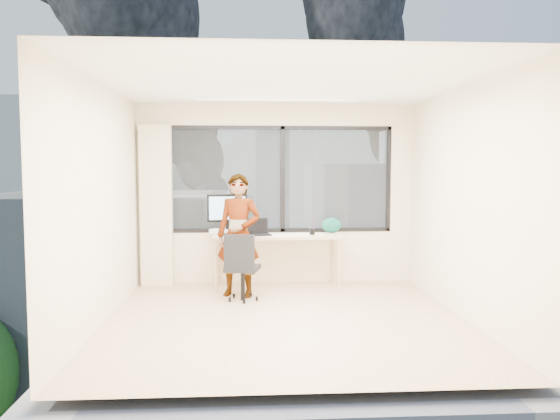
{
  "coord_description": "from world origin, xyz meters",
  "views": [
    {
      "loc": [
        -0.42,
        -5.89,
        1.69
      ],
      "look_at": [
        0.0,
        1.0,
        1.15
      ],
      "focal_mm": 34.55,
      "sensor_mm": 36.0,
      "label": 1
    }
  ],
  "objects": [
    {
      "name": "smoke_plume_b",
      "position": [
        55.0,
        170.0,
        27.0
      ],
      "size": [
        30.0,
        18.0,
        70.0
      ],
      "primitive_type": null,
      "color": "black",
      "rests_on": "exterior_ground"
    },
    {
      "name": "game_console",
      "position": [
        -0.8,
        1.84,
        0.78
      ],
      "size": [
        0.33,
        0.3,
        0.07
      ],
      "primitive_type": "cube",
      "rotation": [
        0.0,
        0.0,
        -0.3
      ],
      "color": "white",
      "rests_on": "desk"
    },
    {
      "name": "monitor",
      "position": [
        -0.71,
        1.79,
        1.04
      ],
      "size": [
        0.59,
        0.21,
        0.58
      ],
      "primitive_type": null,
      "rotation": [
        0.0,
        0.0,
        0.15
      ],
      "color": "black",
      "rests_on": "desk"
    },
    {
      "name": "wall_front",
      "position": [
        0.0,
        -2.0,
        1.3
      ],
      "size": [
        4.0,
        0.01,
        2.6
      ],
      "primitive_type": "cube",
      "color": "#F5E4BD",
      "rests_on": "ground"
    },
    {
      "name": "ceiling",
      "position": [
        0.0,
        0.0,
        2.6
      ],
      "size": [
        4.0,
        4.0,
        0.01
      ],
      "primitive_type": "cube",
      "color": "white",
      "rests_on": "ground"
    },
    {
      "name": "tree_c",
      "position": [
        22.0,
        40.0,
        -9.0
      ],
      "size": [
        8.4,
        8.4,
        10.0
      ],
      "primitive_type": null,
      "color": "#29521B",
      "rests_on": "exterior_ground"
    },
    {
      "name": "exterior_ground",
      "position": [
        0.0,
        120.0,
        -14.0
      ],
      "size": [
        400.0,
        400.0,
        0.04
      ],
      "primitive_type": "cube",
      "color": "#515B3D",
      "rests_on": "ground"
    },
    {
      "name": "far_tower_c",
      "position": [
        45.0,
        140.0,
        -1.0
      ],
      "size": [
        15.0,
        15.0,
        26.0
      ],
      "primitive_type": "cube",
      "color": "silver",
      "rests_on": "exterior_ground"
    },
    {
      "name": "laptop",
      "position": [
        -0.26,
        1.6,
        0.86
      ],
      "size": [
        0.4,
        0.41,
        0.21
      ],
      "primitive_type": null,
      "rotation": [
        0.0,
        0.0,
        0.24
      ],
      "color": "black",
      "rests_on": "desk"
    },
    {
      "name": "smoke_plume_a",
      "position": [
        -10.0,
        150.0,
        39.0
      ],
      "size": [
        40.0,
        24.0,
        90.0
      ],
      "primitive_type": null,
      "color": "black",
      "rests_on": "exterior_ground"
    },
    {
      "name": "curtain",
      "position": [
        -1.72,
        1.88,
        1.15
      ],
      "size": [
        0.45,
        0.14,
        2.3
      ],
      "primitive_type": "cube",
      "color": "#F4DFBF",
      "rests_on": "floor"
    },
    {
      "name": "floor",
      "position": [
        0.0,
        0.0,
        0.0
      ],
      "size": [
        4.0,
        4.0,
        0.01
      ],
      "primitive_type": "cube",
      "color": "beige",
      "rests_on": "ground"
    },
    {
      "name": "near_bldg_a",
      "position": [
        -9.0,
        30.0,
        -7.0
      ],
      "size": [
        16.0,
        12.0,
        14.0
      ],
      "primitive_type": "cube",
      "color": "beige",
      "rests_on": "exterior_ground"
    },
    {
      "name": "hill_b",
      "position": [
        100.0,
        320.0,
        -14.0
      ],
      "size": [
        300.0,
        220.0,
        96.0
      ],
      "primitive_type": "ellipsoid",
      "color": "slate",
      "rests_on": "exterior_ground"
    },
    {
      "name": "pen_cup",
      "position": [
        0.49,
        1.62,
        0.8
      ],
      "size": [
        0.08,
        0.08,
        0.09
      ],
      "primitive_type": "cylinder",
      "rotation": [
        0.0,
        0.0,
        0.06
      ],
      "color": "black",
      "rests_on": "desk"
    },
    {
      "name": "window_wall",
      "position": [
        0.05,
        2.0,
        1.52
      ],
      "size": [
        3.3,
        0.16,
        1.55
      ],
      "primitive_type": null,
      "color": "black",
      "rests_on": "ground"
    },
    {
      "name": "cellphone",
      "position": [
        -0.72,
        1.51,
        0.76
      ],
      "size": [
        0.11,
        0.06,
        0.01
      ],
      "primitive_type": "cube",
      "rotation": [
        0.0,
        0.0,
        0.05
      ],
      "color": "black",
      "rests_on": "desk"
    },
    {
      "name": "desk",
      "position": [
        0.0,
        1.66,
        0.38
      ],
      "size": [
        1.8,
        0.6,
        0.75
      ],
      "primitive_type": "cube",
      "color": "#D1B28C",
      "rests_on": "floor"
    },
    {
      "name": "far_tower_a",
      "position": [
        -35.0,
        95.0,
        0.0
      ],
      "size": [
        14.0,
        14.0,
        28.0
      ],
      "primitive_type": "cube",
      "color": "silver",
      "rests_on": "exterior_ground"
    },
    {
      "name": "hill_a",
      "position": [
        -120.0,
        320.0,
        -14.0
      ],
      "size": [
        288.0,
        216.0,
        90.0
      ],
      "primitive_type": "ellipsoid",
      "color": "slate",
      "rests_on": "exterior_ground"
    },
    {
      "name": "person",
      "position": [
        -0.53,
        1.15,
        0.81
      ],
      "size": [
        0.68,
        0.55,
        1.62
      ],
      "primitive_type": "imported",
      "rotation": [
        0.0,
        0.0,
        -0.32
      ],
      "color": "#2D2D33",
      "rests_on": "floor"
    },
    {
      "name": "chair",
      "position": [
        -0.48,
        0.9,
        0.44
      ],
      "size": [
        0.54,
        0.54,
        0.89
      ],
      "primitive_type": null,
      "rotation": [
        0.0,
        0.0,
        -0.23
      ],
      "color": "black",
      "rests_on": "floor"
    },
    {
      "name": "wall_right",
      "position": [
        2.0,
        0.0,
        1.3
      ],
      "size": [
        0.01,
        4.0,
        2.6
      ],
      "primitive_type": "cube",
      "color": "#F5E4BD",
      "rests_on": "ground"
    },
    {
      "name": "far_tower_b",
      "position": [
        8.0,
        120.0,
        1.0
      ],
      "size": [
        13.0,
        13.0,
        30.0
      ],
      "primitive_type": "cube",
      "color": "silver",
      "rests_on": "exterior_ground"
    },
    {
      "name": "tree_b",
      "position": [
        4.0,
        18.0,
        -9.5
      ],
      "size": [
        7.6,
        7.6,
        9.0
      ],
      "primitive_type": null,
      "color": "#29521B",
      "rests_on": "exterior_ground"
    },
    {
      "name": "handbag",
      "position": [
        0.8,
        1.83,
        0.86
      ],
      "size": [
        0.31,
        0.22,
        0.22
      ],
      "primitive_type": "ellipsoid",
      "rotation": [
        0.0,
        0.0,
        -0.28
      ],
      "color": "#0C4A3F",
      "rests_on": "desk"
    },
    {
      "name": "wall_left",
      "position": [
        -2.0,
        0.0,
        1.3
      ],
      "size": [
        0.01,
        4.0,
        2.6
      ],
      "primitive_type": "cube",
      "color": "#F5E4BD",
      "rests_on": "ground"
    },
    {
      "name": "far_tower_d",
      "position": [
        -60.0,
        150.0,
        -3.0
      ],
      "size": [
        16.0,
        14.0,
        22.0
      ],
      "primitive_type": "cube",
      "color": "silver",
      "rests_on": "exterior_ground"
    },
    {
      "name": "near_bldg_b",
      "position": [
        12.0,
        38.0,
        -6.0
      ],
      "size": [
        14.0,
        13.0,
        16.0
      ],
      "primitive_type": "cube",
      "color": "white",
      "rests_on": "exterior_ground"
    }
  ]
}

